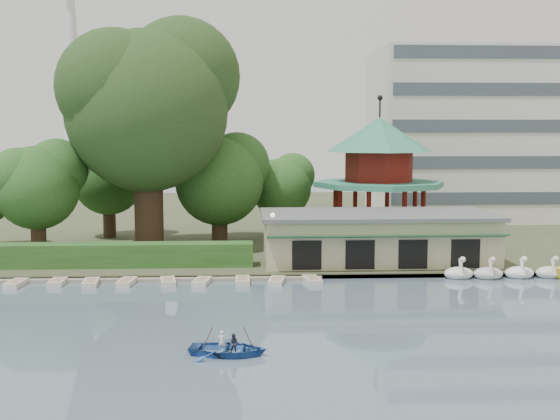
{
  "coord_description": "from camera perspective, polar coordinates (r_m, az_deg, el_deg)",
  "views": [
    {
      "loc": [
        -0.48,
        -33.37,
        10.71
      ],
      "look_at": [
        2.0,
        18.0,
        5.0
      ],
      "focal_mm": 45.0,
      "sensor_mm": 36.0,
      "label": 1
    }
  ],
  "objects": [
    {
      "name": "swan_boats",
      "position": [
        55.59,
        20.78,
        -4.77
      ],
      "size": [
        15.91,
        2.07,
        1.92
      ],
      "color": "white",
      "rests_on": "ground"
    },
    {
      "name": "big_tree",
      "position": [
        62.22,
        -10.58,
        8.85
      ],
      "size": [
        15.35,
        14.31,
        20.5
      ],
      "color": "#3A281C",
      "rests_on": "shore"
    },
    {
      "name": "hedge",
      "position": [
        56.58,
        -17.63,
        -3.54
      ],
      "size": [
        30.0,
        2.0,
        1.8
      ],
      "primitive_type": "cube",
      "color": "#2D5B24",
      "rests_on": "shore"
    },
    {
      "name": "small_trees",
      "position": [
        65.91,
        -13.24,
        2.38
      ],
      "size": [
        39.71,
        17.12,
        10.35
      ],
      "color": "#3A281C",
      "rests_on": "shore"
    },
    {
      "name": "pavilion",
      "position": [
        66.63,
        8.05,
        3.5
      ],
      "size": [
        12.4,
        12.4,
        13.5
      ],
      "color": "#B8B189",
      "rests_on": "shore"
    },
    {
      "name": "shore",
      "position": [
        86.02,
        -2.42,
        -0.69
      ],
      "size": [
        220.0,
        70.0,
        0.4
      ],
      "primitive_type": "cube",
      "color": "#424930",
      "rests_on": "ground"
    },
    {
      "name": "dock",
      "position": [
        52.94,
        -15.34,
        -5.43
      ],
      "size": [
        34.0,
        1.6,
        0.24
      ],
      "primitive_type": "cube",
      "color": "gray",
      "rests_on": "ground"
    },
    {
      "name": "ground_plane",
      "position": [
        35.05,
        -1.89,
        -11.46
      ],
      "size": [
        220.0,
        220.0,
        0.0
      ],
      "primitive_type": "plane",
      "color": "slate",
      "rests_on": "ground"
    },
    {
      "name": "boathouse",
      "position": [
        56.94,
        7.88,
        -2.15
      ],
      "size": [
        18.6,
        9.39,
        3.9
      ],
      "color": "#B8B189",
      "rests_on": "shore"
    },
    {
      "name": "office_building",
      "position": [
        88.79,
        19.24,
        5.35
      ],
      "size": [
        38.0,
        18.0,
        20.0
      ],
      "color": "silver",
      "rests_on": "shore"
    },
    {
      "name": "broadcast_tower",
      "position": [
        179.79,
        -16.56,
        13.51
      ],
      "size": [
        8.0,
        8.0,
        96.0
      ],
      "color": "silver",
      "rests_on": "ground"
    },
    {
      "name": "moored_rowboats",
      "position": [
        51.41,
        -15.03,
        -5.7
      ],
      "size": [
        32.37,
        2.76,
        0.36
      ],
      "color": "beige",
      "rests_on": "ground"
    },
    {
      "name": "rowboat_with_passengers",
      "position": [
        34.54,
        -4.25,
        -10.79
      ],
      "size": [
        5.84,
        4.6,
        2.01
      ],
      "color": "#2D5BA6",
      "rests_on": "ground"
    },
    {
      "name": "embankment",
      "position": [
        51.76,
        -2.18,
        -5.44
      ],
      "size": [
        220.0,
        0.6,
        0.3
      ],
      "primitive_type": "cube",
      "color": "gray",
      "rests_on": "ground"
    },
    {
      "name": "lamp_post",
      "position": [
        52.92,
        -0.59,
        -1.67
      ],
      "size": [
        0.36,
        0.36,
        4.28
      ],
      "color": "black",
      "rests_on": "shore"
    }
  ]
}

